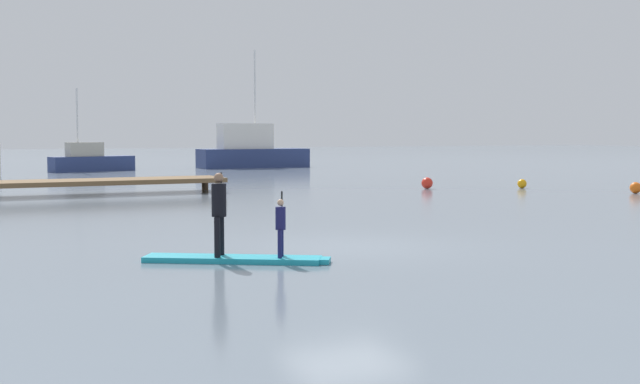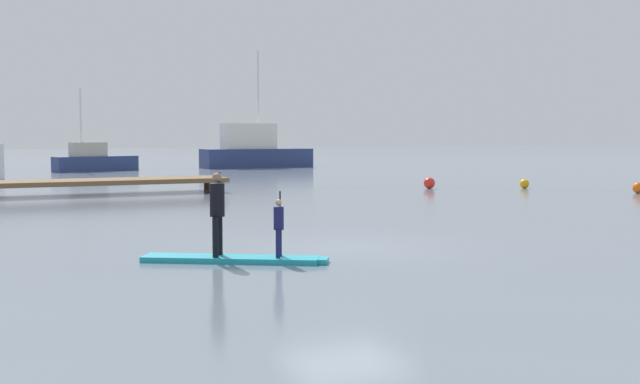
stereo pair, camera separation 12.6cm
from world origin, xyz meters
name	(u,v)px [view 1 (the left image)]	position (x,y,z in m)	size (l,w,h in m)	color
ground_plane	(347,247)	(0.00, 0.00, 0.00)	(240.00, 240.00, 0.00)	slate
paddleboard_near	(236,259)	(-2.72, -0.79, 0.05)	(3.20, 2.26, 0.10)	#1E9EB2
paddler_adult	(219,209)	(-2.98, -0.62, 0.98)	(0.38, 0.43, 1.54)	black
paddler_child_solo	(281,225)	(-2.01, -1.22, 0.70)	(0.27, 0.34, 1.20)	#19194C
fishing_boat_green_midground	(91,160)	(1.41, 37.46, 0.69)	(5.50, 2.59, 5.21)	navy
motor_boat_small_navy	(251,152)	(12.61, 38.33, 1.14)	(7.75, 2.37, 8.24)	navy
floating_dock	(104,182)	(-1.66, 17.05, 0.50)	(9.29, 2.32, 0.60)	brown
mooring_buoy_near	(522,184)	(15.41, 12.84, 0.20)	(0.40, 0.40, 0.40)	orange
mooring_buoy_mid	(636,188)	(17.47, 8.47, 0.23)	(0.45, 0.45, 0.45)	orange
mooring_buoy_far	(427,183)	(11.54, 14.41, 0.25)	(0.49, 0.49, 0.49)	red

